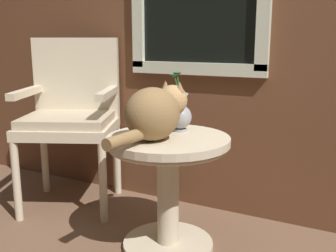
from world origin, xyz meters
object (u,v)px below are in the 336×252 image
Objects in this scene: wicker_chair at (71,110)px; pewter_vase_with_ivy at (180,113)px; cat at (155,112)px; wicker_side_table at (168,172)px.

pewter_vase_with_ivy is (0.78, -0.11, 0.07)m from wicker_chair.
pewter_vase_with_ivy reaches higher than cat.
pewter_vase_with_ivy is (-0.00, 0.13, 0.26)m from wicker_side_table.
wicker_side_table is at bearing -16.97° from wicker_chair.
cat is 1.94× the size of pewter_vase_with_ivy.
wicker_chair is at bearing 163.03° from wicker_side_table.
cat is 0.20m from pewter_vase_with_ivy.
wicker_chair is at bearing 172.01° from pewter_vase_with_ivy.
wicker_side_table is 0.84m from wicker_chair.
cat is at bearing -97.37° from pewter_vase_with_ivy.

